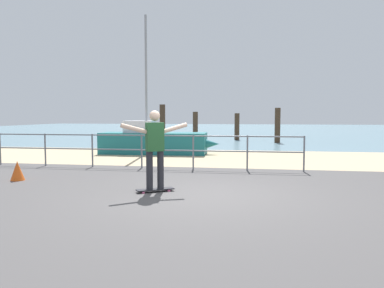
# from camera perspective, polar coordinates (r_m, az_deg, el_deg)

# --- Properties ---
(ground_plane) EXTENTS (24.00, 10.00, 0.04)m
(ground_plane) POSITION_cam_1_polar(r_m,az_deg,el_deg) (6.90, -0.30, -9.40)
(ground_plane) COLOR #474444
(ground_plane) RESTS_ON ground
(beach_strip) EXTENTS (24.00, 6.00, 0.04)m
(beach_strip) POSITION_cam_1_polar(r_m,az_deg,el_deg) (14.74, 5.08, -2.06)
(beach_strip) COLOR tan
(beach_strip) RESTS_ON ground
(sea_surface) EXTENTS (72.00, 50.00, 0.04)m
(sea_surface) POSITION_cam_1_polar(r_m,az_deg,el_deg) (42.65, 8.08, 2.10)
(sea_surface) COLOR slate
(sea_surface) RESTS_ON ground
(railing_fence) EXTENTS (9.65, 0.05, 1.05)m
(railing_fence) POSITION_cam_1_polar(r_m,az_deg,el_deg) (11.77, -7.52, -0.29)
(railing_fence) COLOR slate
(railing_fence) RESTS_ON ground
(sailboat) EXTENTS (4.99, 1.60, 5.74)m
(sailboat) POSITION_cam_1_polar(r_m,az_deg,el_deg) (16.09, -5.18, 0.36)
(sailboat) COLOR #19666B
(sailboat) RESTS_ON ground
(skateboard) EXTENTS (0.78, 0.59, 0.08)m
(skateboard) POSITION_cam_1_polar(r_m,az_deg,el_deg) (8.17, -5.51, -6.77)
(skateboard) COLOR black
(skateboard) RESTS_ON ground
(skateboarder) EXTENTS (1.27, 0.84, 1.65)m
(skateboarder) POSITION_cam_1_polar(r_m,az_deg,el_deg) (8.05, -5.56, -0.12)
(skateboarder) COLOR #26262B
(skateboarder) RESTS_ON skateboard
(groyne_post_0) EXTENTS (0.38, 0.38, 2.34)m
(groyne_post_0) POSITION_cam_1_polar(r_m,az_deg,el_deg) (25.71, -4.43, 3.28)
(groyne_post_0) COLOR #422D1E
(groyne_post_0) RESTS_ON ground
(groyne_post_1) EXTENTS (0.31, 0.31, 1.84)m
(groyne_post_1) POSITION_cam_1_polar(r_m,az_deg,el_deg) (23.73, 0.50, 2.60)
(groyne_post_1) COLOR #422D1E
(groyne_post_1) RESTS_ON ground
(groyne_post_2) EXTENTS (0.32, 0.32, 1.75)m
(groyne_post_2) POSITION_cam_1_polar(r_m,az_deg,el_deg) (25.25, 6.71, 2.58)
(groyne_post_2) COLOR #422D1E
(groyne_post_2) RESTS_ON ground
(groyne_post_3) EXTENTS (0.33, 0.33, 2.06)m
(groyne_post_3) POSITION_cam_1_polar(r_m,az_deg,el_deg) (22.93, 12.62, 2.71)
(groyne_post_3) COLOR #422D1E
(groyne_post_3) RESTS_ON ground
(traffic_cone) EXTENTS (0.36, 0.36, 0.50)m
(traffic_cone) POSITION_cam_1_polar(r_m,az_deg,el_deg) (10.45, -24.57, -3.70)
(traffic_cone) COLOR #E55919
(traffic_cone) RESTS_ON ground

